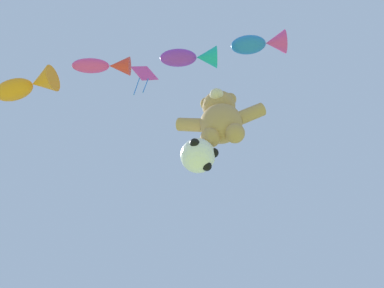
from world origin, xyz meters
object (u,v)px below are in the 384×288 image
diamond_kite (144,75)px  fish_kite_violet (192,57)px  fish_kite_cobalt (262,44)px  teddy_bear_kite (220,118)px  fish_kite_tangerine (28,85)px  fish_kite_magenta (105,66)px  soccer_ball_kite (198,156)px

diamond_kite → fish_kite_violet: bearing=-28.9°
fish_kite_cobalt → fish_kite_violet: 2.16m
teddy_bear_kite → fish_kite_tangerine: size_ratio=1.13×
teddy_bear_kite → diamond_kite: size_ratio=0.89×
teddy_bear_kite → fish_kite_magenta: bearing=-162.3°
fish_kite_cobalt → diamond_kite: size_ratio=0.65×
fish_kite_tangerine → diamond_kite: bearing=20.7°
fish_kite_tangerine → diamond_kite: 4.07m
fish_kite_cobalt → fish_kite_magenta: fish_kite_cobalt is taller
teddy_bear_kite → fish_kite_cobalt: bearing=-23.5°
fish_kite_magenta → fish_kite_tangerine: bearing=177.5°
soccer_ball_kite → fish_kite_violet: size_ratio=0.50×
teddy_bear_kite → fish_kite_violet: 2.72m
fish_kite_violet → diamond_kite: diamond_kite is taller
soccer_ball_kite → fish_kite_cobalt: (2.18, -0.84, 4.36)m
teddy_bear_kite → fish_kite_cobalt: fish_kite_cobalt is taller
soccer_ball_kite → fish_kite_magenta: (-2.59, -1.19, 4.14)m
fish_kite_magenta → fish_kite_tangerine: 2.52m
soccer_ball_kite → fish_kite_violet: 4.01m
fish_kite_magenta → fish_kite_tangerine: size_ratio=0.89×
teddy_bear_kite → fish_kite_magenta: fish_kite_magenta is taller
fish_kite_tangerine → diamond_kite: (3.17, 1.20, 2.25)m
teddy_bear_kite → fish_kite_violet: size_ratio=1.32×
soccer_ball_kite → teddy_bear_kite: bearing=-15.0°
soccer_ball_kite → fish_kite_tangerine: 6.63m
soccer_ball_kite → diamond_kite: diamond_kite is taller
fish_kite_cobalt → fish_kite_magenta: bearing=-175.8°
diamond_kite → fish_kite_cobalt: bearing=-13.1°
fish_kite_violet → fish_kite_magenta: fish_kite_magenta is taller
fish_kite_violet → fish_kite_tangerine: bearing=-179.1°
fish_kite_tangerine → teddy_bear_kite: bearing=9.1°
fish_kite_cobalt → diamond_kite: 4.67m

